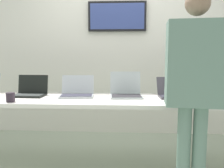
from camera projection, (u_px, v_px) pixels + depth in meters
The scene contains 9 objects.
ground at pixel (117, 166), 2.61m from camera, with size 8.00×8.00×0.04m, color #9CA892.
back_wall at pixel (120, 53), 3.57m from camera, with size 8.00×0.11×2.50m.
workbench at pixel (118, 102), 2.52m from camera, with size 3.64×0.70×0.76m.
laptop_station_1 at pixel (30, 91), 2.67m from camera, with size 0.37×0.28×0.24m.
laptop_station_2 at pixel (77, 91), 2.65m from camera, with size 0.40×0.36×0.23m.
laptop_station_3 at pixel (126, 91), 2.62m from camera, with size 0.37×0.34×0.28m.
laptop_station_4 at pixel (175, 93), 2.59m from camera, with size 0.39×0.35×0.21m.
person at pixel (194, 79), 1.83m from camera, with size 0.47×0.62×1.71m.
coffee_mug at pixel (10, 97), 2.32m from camera, with size 0.09×0.09×0.09m.
Camera 1 is at (0.08, -2.47, 1.22)m, focal length 37.02 mm.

